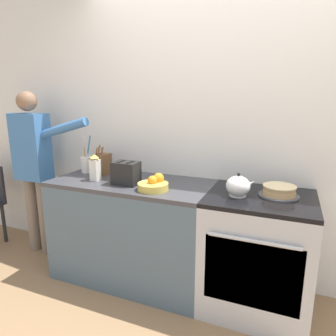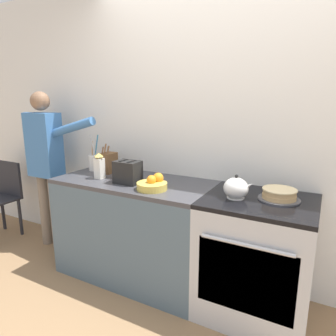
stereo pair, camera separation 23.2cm
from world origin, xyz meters
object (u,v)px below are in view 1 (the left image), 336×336
Objects in this scene: layer_cake at (279,191)px; utensil_crock at (88,164)px; person_baker at (33,160)px; stove_range at (257,253)px; milk_carton at (95,168)px; tea_kettle at (238,186)px; toaster at (126,173)px; knife_block at (103,164)px; fruit_bowl at (154,185)px.

layer_cake is 0.80× the size of utensil_crock.
stove_range is at bearing -5.14° from person_baker.
stove_range is at bearing 3.83° from milk_carton.
layer_cake is (0.12, 0.05, 0.48)m from stove_range.
toaster reaches higher than tea_kettle.
knife_block is 0.42m from toaster.
milk_carton is (-0.30, 0.01, 0.01)m from toaster.
utensil_crock reaches higher than knife_block.
utensil_crock is at bearing 174.73° from knife_block.
layer_cake is 0.17× the size of person_baker.
milk_carton is at bearing 174.27° from fruit_bowl.
fruit_bowl is (-0.62, -0.09, -0.03)m from tea_kettle.
tea_kettle is 0.90× the size of fruit_bowl.
stove_range is 3.96× the size of milk_carton.
fruit_bowl is at bearing -169.20° from stove_range.
layer_cake is at bearing 5.51° from milk_carton.
stove_range is 0.54m from tea_kettle.
layer_cake is 1.52m from knife_block.
layer_cake is 1.20× the size of fruit_bowl.
tea_kettle is 0.60× the size of utensil_crock.
utensil_crock is (-1.43, 0.18, 0.01)m from tea_kettle.
utensil_crock reaches higher than toaster.
milk_carton is (-1.19, -0.04, 0.03)m from tea_kettle.
knife_block is 0.21m from milk_carton.
tea_kettle is at bearing -6.77° from person_baker.
milk_carton reaches higher than stove_range.
utensil_crock reaches higher than tea_kettle.
utensil_crock is at bearing 157.76° from toaster.
tea_kettle reaches higher than fruit_bowl.
stove_range is 3.19× the size of knife_block.
milk_carton is (0.24, -0.22, 0.03)m from utensil_crock.
fruit_bowl is (0.63, -0.26, -0.06)m from knife_block.
tea_kettle is (-0.27, -0.11, 0.04)m from layer_cake.
layer_cake is 1.33× the size of tea_kettle.
fruit_bowl is 1.40m from person_baker.
milk_carton is at bearing -174.49° from layer_cake.
knife_block is at bearing 175.54° from stove_range.
tea_kettle reaches higher than stove_range.
utensil_crock is at bearing 138.05° from milk_carton.
knife_block reaches higher than toaster.
person_baker is at bearing -171.08° from utensil_crock.
toaster is (-1.04, -0.10, 0.53)m from stove_range.
knife_block reaches higher than stove_range.
person_baker is at bearing 179.07° from stove_range.
toaster is at bearing -29.39° from knife_block.
person_baker reaches higher than knife_block.
tea_kettle is 2.01m from person_baker.
milk_carton is at bearing -12.90° from person_baker.
stove_range is 2.22m from person_baker.
utensil_crock is at bearing 177.47° from layer_cake.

